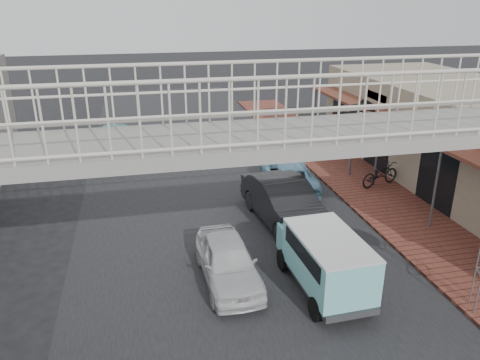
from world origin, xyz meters
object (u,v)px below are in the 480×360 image
white_hatchback (228,261)px  angkot_far (114,143)px  angkot_van (325,255)px  dark_sedan (285,203)px  motorcycle_far (307,138)px  arrow_sign (369,114)px  angkot_curb (288,175)px  motorcycle_near (380,174)px

white_hatchback → angkot_far: 12.61m
white_hatchback → angkot_van: bearing=-24.5°
dark_sedan → angkot_van: bearing=-98.6°
angkot_far → angkot_van: angkot_van is taller
motorcycle_far → arrow_sign: (1.25, -3.96, 2.12)m
angkot_curb → angkot_far: (-7.17, 5.96, 0.12)m
angkot_far → arrow_sign: size_ratio=1.48×
motorcycle_near → dark_sedan: bearing=97.5°
motorcycle_far → angkot_far: bearing=64.2°
white_hatchback → dark_sedan: size_ratio=0.75×
dark_sedan → white_hatchback: bearing=-136.5°
white_hatchback → motorcycle_far: (6.43, 11.04, 0.03)m
angkot_curb → angkot_van: (-1.38, -7.23, 0.49)m
angkot_far → angkot_van: (5.79, -13.19, 0.37)m
white_hatchback → angkot_van: (2.43, -1.04, 0.46)m
angkot_curb → angkot_van: bearing=86.2°
dark_sedan → angkot_van: 4.12m
angkot_curb → motorcycle_far: bearing=-111.5°
angkot_van → motorcycle_far: (4.00, 12.08, -0.43)m
angkot_far → motorcycle_far: (9.79, -1.11, -0.06)m
dark_sedan → angkot_far: bearing=117.7°
angkot_far → angkot_van: 14.41m
angkot_far → dark_sedan: bearing=-54.2°
angkot_van → arrow_sign: arrow_sign is taller
dark_sedan → motorcycle_far: size_ratio=2.63×
angkot_curb → motorcycle_far: 5.51m
motorcycle_near → motorcycle_far: (-1.14, 5.63, 0.04)m
dark_sedan → arrow_sign: size_ratio=1.45×
dark_sedan → angkot_curb: (1.17, 3.13, -0.21)m
arrow_sign → dark_sedan: bearing=-159.3°
white_hatchback → motorcycle_far: bearing=58.4°
angkot_curb → motorcycle_far: size_ratio=2.31×
dark_sedan → angkot_far: size_ratio=0.98×
white_hatchback → motorcycle_far: 12.78m
white_hatchback → arrow_sign: arrow_sign is taller
white_hatchback → dark_sedan: 4.05m
dark_sedan → motorcycle_near: 5.47m
white_hatchback → angkot_van: 2.69m
angkot_van → arrow_sign: 9.81m
angkot_van → motorcycle_far: bearing=69.6°
angkot_curb → arrow_sign: size_ratio=1.27×
white_hatchback → arrow_sign: size_ratio=1.10×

